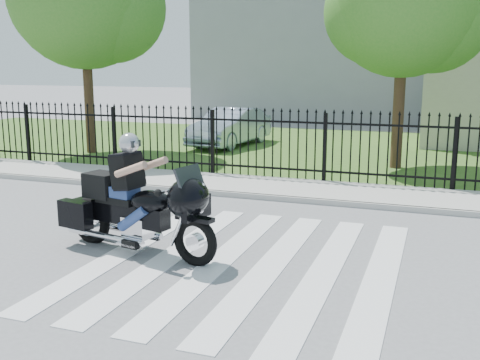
% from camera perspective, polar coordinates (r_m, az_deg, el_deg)
% --- Properties ---
extents(ground, '(120.00, 120.00, 0.00)m').
position_cam_1_polar(ground, '(8.61, 0.51, -8.45)').
color(ground, slate).
rests_on(ground, ground).
extents(crosswalk, '(5.00, 5.50, 0.01)m').
position_cam_1_polar(crosswalk, '(8.60, 0.51, -8.41)').
color(crosswalk, silver).
rests_on(crosswalk, ground).
extents(sidewalk, '(40.00, 2.00, 0.12)m').
position_cam_1_polar(sidewalk, '(13.23, 7.65, -1.11)').
color(sidewalk, '#ADAAA3').
rests_on(sidewalk, ground).
extents(curb, '(40.00, 0.12, 0.12)m').
position_cam_1_polar(curb, '(12.28, 6.66, -2.08)').
color(curb, '#ADAAA3').
rests_on(curb, ground).
extents(grass_strip, '(40.00, 12.00, 0.02)m').
position_cam_1_polar(grass_strip, '(20.03, 11.88, 2.94)').
color(grass_strip, '#33571E').
rests_on(grass_strip, ground).
extents(iron_fence, '(26.00, 0.04, 1.80)m').
position_cam_1_polar(iron_fence, '(14.04, 8.60, 3.10)').
color(iron_fence, black).
rests_on(iron_fence, ground).
extents(tree_mid, '(4.20, 4.20, 6.78)m').
position_cam_1_polar(tree_mid, '(16.76, 16.38, 17.05)').
color(tree_mid, '#382316').
rests_on(tree_mid, ground).
extents(building_tall, '(15.00, 10.00, 12.00)m').
position_cam_1_polar(building_tall, '(34.24, 10.54, 16.56)').
color(building_tall, gray).
rests_on(building_tall, ground).
extents(motorcycle_rider, '(2.93, 1.36, 1.96)m').
position_cam_1_polar(motorcycle_rider, '(9.05, -10.67, -2.33)').
color(motorcycle_rider, black).
rests_on(motorcycle_rider, ground).
extents(parked_car, '(1.98, 4.33, 1.38)m').
position_cam_1_polar(parked_car, '(20.69, -1.02, 5.41)').
color(parked_car, '#92A2B8').
rests_on(parked_car, grass_strip).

